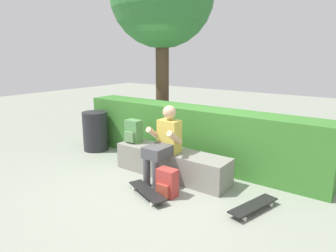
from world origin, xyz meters
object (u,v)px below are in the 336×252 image
trash_bin (95,131)px  backpack_on_bench (133,132)px  bench_main (171,163)px  backpack_on_ground (167,183)px  person_skater (164,142)px  skateboard_beside_bench (253,206)px  skateboard_near_person (147,191)px

trash_bin → backpack_on_bench: bearing=-9.8°
bench_main → backpack_on_ground: 0.73m
person_skater → backpack_on_bench: size_ratio=2.98×
skateboard_beside_bench → trash_bin: size_ratio=1.02×
person_skater → skateboard_beside_bench: person_skater is taller
backpack_on_bench → trash_bin: backpack_on_bench is taller
backpack_on_ground → bench_main: bearing=120.9°
bench_main → backpack_on_bench: (-0.82, -0.01, 0.41)m
skateboard_near_person → backpack_on_bench: backpack_on_bench is taller
backpack_on_ground → trash_bin: (-2.47, 0.84, 0.21)m
bench_main → trash_bin: size_ratio=2.48×
backpack_on_bench → trash_bin: size_ratio=0.50×
bench_main → skateboard_near_person: (0.16, -0.80, -0.15)m
skateboard_beside_bench → backpack_on_bench: bearing=172.6°
person_skater → backpack_on_bench: (-0.83, 0.21, -0.01)m
backpack_on_ground → skateboard_beside_bench: bearing=15.2°
skateboard_near_person → backpack_on_ground: bearing=39.1°
backpack_on_ground → trash_bin: 2.62m
person_skater → backpack_on_bench: 0.86m
backpack_on_ground → backpack_on_bench: bearing=152.7°
skateboard_beside_bench → bench_main: bearing=168.4°
bench_main → backpack_on_ground: bearing=-59.1°
backpack_on_ground → skateboard_near_person: bearing=-140.9°
skateboard_beside_bench → skateboard_near_person: bearing=-160.3°
bench_main → backpack_on_bench: bearing=-179.3°
person_skater → backpack_on_ground: size_ratio=2.98×
backpack_on_bench → backpack_on_ground: 1.41m
bench_main → backpack_on_ground: (0.37, -0.62, -0.03)m
person_skater → backpack_on_bench: person_skater is taller
person_skater → skateboard_near_person: (0.14, -0.58, -0.57)m
bench_main → person_skater: size_ratio=1.68×
backpack_on_bench → trash_bin: 1.32m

